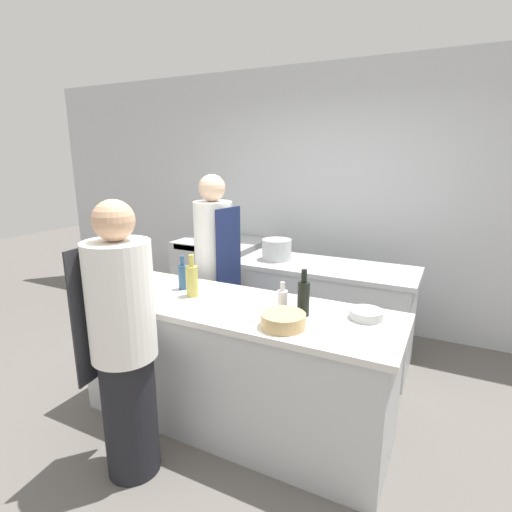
% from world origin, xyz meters
% --- Properties ---
extents(ground_plane, '(16.00, 16.00, 0.00)m').
position_xyz_m(ground_plane, '(0.00, 0.00, 0.00)').
color(ground_plane, '#605B56').
extents(wall_back, '(8.00, 0.06, 2.80)m').
position_xyz_m(wall_back, '(0.00, 2.13, 1.40)').
color(wall_back, silver).
rests_on(wall_back, ground_plane).
extents(prep_counter, '(2.22, 0.73, 0.90)m').
position_xyz_m(prep_counter, '(0.00, 0.00, 0.45)').
color(prep_counter, '#B7BABC').
rests_on(prep_counter, ground_plane).
extents(pass_counter, '(1.62, 0.66, 0.90)m').
position_xyz_m(pass_counter, '(0.26, 1.22, 0.45)').
color(pass_counter, '#B7BABC').
rests_on(pass_counter, ground_plane).
extents(oven_range, '(0.94, 0.75, 0.91)m').
position_xyz_m(oven_range, '(-1.14, 1.70, 0.45)').
color(oven_range, '#B7BABC').
rests_on(oven_range, ground_plane).
extents(chef_at_prep_near, '(0.39, 0.38, 1.64)m').
position_xyz_m(chef_at_prep_near, '(-0.33, -0.66, 0.82)').
color(chef_at_prep_near, black).
rests_on(chef_at_prep_near, ground_plane).
extents(chef_at_stove, '(0.36, 0.34, 1.71)m').
position_xyz_m(chef_at_stove, '(-0.56, 0.65, 0.87)').
color(chef_at_stove, black).
rests_on(chef_at_stove, ground_plane).
extents(bottle_olive_oil, '(0.07, 0.07, 0.20)m').
position_xyz_m(bottle_olive_oil, '(0.36, 0.01, 0.98)').
color(bottle_olive_oil, silver).
rests_on(bottle_olive_oil, prep_counter).
extents(bottle_vinegar, '(0.08, 0.08, 0.29)m').
position_xyz_m(bottle_vinegar, '(0.49, 0.03, 1.02)').
color(bottle_vinegar, black).
rests_on(bottle_vinegar, prep_counter).
extents(bottle_wine, '(0.08, 0.08, 0.30)m').
position_xyz_m(bottle_wine, '(-0.33, 0.01, 1.02)').
color(bottle_wine, '#B2A84C').
rests_on(bottle_wine, prep_counter).
extents(bottle_cooking_oil, '(0.07, 0.07, 0.25)m').
position_xyz_m(bottle_cooking_oil, '(-0.48, 0.10, 1.00)').
color(bottle_cooking_oil, '#2D5175').
rests_on(bottle_cooking_oil, prep_counter).
extents(bowl_mixing_large, '(0.20, 0.20, 0.06)m').
position_xyz_m(bowl_mixing_large, '(0.85, 0.15, 0.93)').
color(bowl_mixing_large, '#B7BABC').
rests_on(bowl_mixing_large, prep_counter).
extents(bowl_prep_small, '(0.26, 0.26, 0.08)m').
position_xyz_m(bowl_prep_small, '(0.45, -0.19, 0.94)').
color(bowl_prep_small, tan).
rests_on(bowl_prep_small, prep_counter).
extents(cup, '(0.08, 0.08, 0.10)m').
position_xyz_m(cup, '(-0.87, -0.23, 0.95)').
color(cup, white).
rests_on(cup, prep_counter).
extents(stockpot, '(0.28, 0.28, 0.19)m').
position_xyz_m(stockpot, '(-0.21, 1.21, 1.00)').
color(stockpot, '#B7BABC').
rests_on(stockpot, pass_counter).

